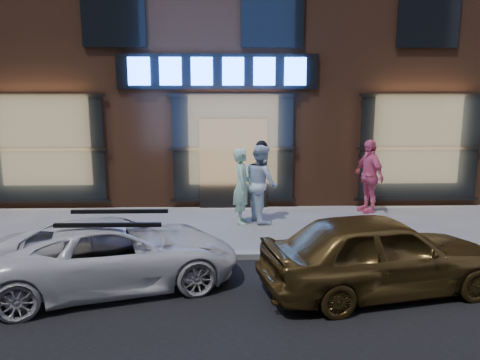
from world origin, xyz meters
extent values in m
plane|color=slate|center=(0.00, 0.00, 0.00)|extent=(90.00, 90.00, 0.00)
cube|color=gray|center=(0.00, 0.00, 0.06)|extent=(60.00, 0.25, 0.12)
cube|color=#54301E|center=(0.00, 8.00, 5.00)|extent=(30.00, 8.00, 10.00)
cube|color=black|center=(-0.40, 3.95, 3.60)|extent=(5.20, 0.06, 0.90)
cube|color=black|center=(0.00, 3.92, 1.20)|extent=(1.80, 0.10, 2.40)
cube|color=#FFBF72|center=(-5.00, 3.98, 1.60)|extent=(3.00, 0.04, 2.60)
cube|color=black|center=(-5.00, 3.94, 1.60)|extent=(3.20, 0.06, 2.80)
cube|color=#FFBF72|center=(0.00, 3.98, 1.60)|extent=(3.00, 0.04, 2.60)
cube|color=black|center=(0.00, 3.94, 1.60)|extent=(3.20, 0.06, 2.80)
cube|color=#FFBF72|center=(5.00, 3.98, 1.60)|extent=(3.00, 0.04, 2.60)
cube|color=black|center=(5.00, 3.94, 1.60)|extent=(3.20, 0.06, 2.80)
cube|color=black|center=(-3.00, 3.94, 5.00)|extent=(1.60, 0.06, 1.60)
cube|color=black|center=(1.00, 3.94, 5.00)|extent=(1.60, 0.06, 1.60)
cube|color=black|center=(5.00, 3.94, 5.00)|extent=(1.60, 0.06, 1.60)
cube|color=#2659FF|center=(-2.40, 3.88, 3.60)|extent=(0.55, 0.12, 0.70)
cube|color=#2659FF|center=(-1.60, 3.88, 3.60)|extent=(0.55, 0.12, 0.70)
cube|color=#2659FF|center=(-0.80, 3.88, 3.60)|extent=(0.55, 0.12, 0.70)
cube|color=#2659FF|center=(0.00, 3.88, 3.60)|extent=(0.55, 0.12, 0.70)
cube|color=#2659FF|center=(0.80, 3.88, 3.60)|extent=(0.55, 0.12, 0.70)
cube|color=#2659FF|center=(1.60, 3.88, 3.60)|extent=(0.55, 0.12, 0.70)
imported|color=#BFFBD1|center=(0.18, 2.40, 0.90)|extent=(0.45, 0.67, 1.80)
imported|color=white|center=(0.65, 2.57, 0.94)|extent=(0.98, 1.10, 1.88)
imported|color=pink|center=(3.49, 3.38, 0.95)|extent=(0.79, 1.20, 1.89)
imported|color=silver|center=(-1.96, -1.21, 0.54)|extent=(4.28, 2.88, 1.09)
imported|color=brown|center=(2.19, -1.57, 0.64)|extent=(3.96, 2.25, 1.27)
camera|label=1|loc=(-0.18, -8.40, 3.12)|focal=35.00mm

